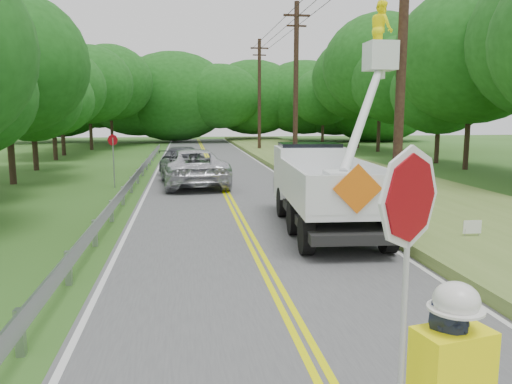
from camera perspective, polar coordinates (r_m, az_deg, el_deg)
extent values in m
plane|color=#2C5017|center=(7.16, 7.19, -19.64)|extent=(140.00, 140.00, 0.00)
cube|color=#4E4F51|center=(20.41, -3.16, -0.67)|extent=(7.20, 96.00, 0.02)
cube|color=#F6F900|center=(20.40, -3.44, -0.64)|extent=(0.12, 96.00, 0.00)
cube|color=#F6F900|center=(20.42, -2.88, -0.62)|extent=(0.12, 96.00, 0.00)
cube|color=silver|center=(20.41, -12.86, -0.84)|extent=(0.12, 96.00, 0.00)
cube|color=silver|center=(20.99, 6.26, -0.41)|extent=(0.12, 96.00, 0.00)
cube|color=#939599|center=(8.06, -25.47, -14.35)|extent=(0.12, 0.14, 0.70)
cube|color=#939599|center=(10.78, -20.73, -8.18)|extent=(0.12, 0.14, 0.70)
cube|color=#939599|center=(13.62, -18.02, -4.51)|extent=(0.12, 0.14, 0.70)
cube|color=#939599|center=(16.52, -16.26, -2.11)|extent=(0.12, 0.14, 0.70)
cube|color=#939599|center=(19.45, -15.03, -0.43)|extent=(0.12, 0.14, 0.70)
cube|color=#939599|center=(22.40, -14.13, 0.81)|extent=(0.12, 0.14, 0.70)
cube|color=#939599|center=(25.35, -13.44, 1.76)|extent=(0.12, 0.14, 0.70)
cube|color=#939599|center=(28.32, -12.89, 2.51)|extent=(0.12, 0.14, 0.70)
cube|color=#939599|center=(31.30, -12.44, 3.12)|extent=(0.12, 0.14, 0.70)
cube|color=#939599|center=(34.28, -12.07, 3.62)|extent=(0.12, 0.14, 0.70)
cube|color=#939599|center=(37.26, -11.76, 4.05)|extent=(0.12, 0.14, 0.70)
cube|color=#939599|center=(40.24, -11.50, 4.41)|extent=(0.12, 0.14, 0.70)
cube|color=#939599|center=(43.23, -11.27, 4.72)|extent=(0.12, 0.14, 0.70)
cube|color=#939599|center=(21.37, -14.16, 1.10)|extent=(0.05, 48.00, 0.34)
cylinder|color=black|center=(16.56, 16.37, 14.08)|extent=(0.30, 0.30, 10.00)
cylinder|color=black|center=(30.84, 4.59, 11.87)|extent=(0.30, 0.30, 10.00)
cube|color=black|center=(31.33, 4.70, 19.56)|extent=(1.60, 0.12, 0.12)
cube|color=black|center=(31.23, 4.68, 18.48)|extent=(1.20, 0.10, 0.10)
cylinder|color=black|center=(45.58, 0.39, 10.95)|extent=(0.30, 0.30, 10.00)
cube|color=black|center=(45.92, 0.40, 16.19)|extent=(1.60, 0.12, 0.12)
cube|color=black|center=(45.85, 0.40, 15.45)|extent=(1.20, 0.10, 0.10)
cube|color=#5A7731|center=(22.15, 15.46, 0.14)|extent=(7.00, 96.00, 0.30)
cylinder|color=#332319|center=(27.03, -26.31, 4.38)|extent=(0.32, 0.32, 3.39)
ellipsoid|color=#184C14|center=(27.09, -26.94, 13.13)|extent=(7.90, 7.90, 6.95)
cylinder|color=#332319|center=(33.21, -24.03, 4.46)|extent=(0.32, 0.32, 2.52)
ellipsoid|color=#184C14|center=(33.15, -24.37, 9.77)|extent=(5.88, 5.88, 5.18)
cylinder|color=#332319|center=(40.03, -22.10, 5.28)|extent=(0.32, 0.32, 2.61)
ellipsoid|color=#184C14|center=(39.98, -22.37, 9.84)|extent=(6.09, 6.09, 5.36)
cylinder|color=#332319|center=(44.31, -21.28, 5.99)|extent=(0.32, 0.32, 3.18)
ellipsoid|color=#184C14|center=(44.32, -21.57, 11.00)|extent=(7.42, 7.42, 6.53)
cylinder|color=#332319|center=(50.30, -18.43, 6.65)|extent=(0.32, 0.32, 3.58)
ellipsoid|color=#184C14|center=(50.35, -18.68, 11.62)|extent=(8.35, 8.35, 7.35)
cylinder|color=#332319|center=(56.07, -16.23, 7.10)|extent=(0.32, 0.32, 3.89)
ellipsoid|color=#184C14|center=(56.15, -16.45, 11.95)|extent=(9.08, 9.08, 7.99)
cylinder|color=#332319|center=(33.36, 23.08, 5.83)|extent=(0.32, 0.32, 4.03)
ellipsoid|color=#184C14|center=(33.51, 23.61, 14.25)|extent=(9.39, 9.39, 8.27)
cylinder|color=#332319|center=(36.98, 20.08, 5.36)|extent=(0.32, 0.32, 2.89)
ellipsoid|color=#184C14|center=(36.96, 20.38, 10.82)|extent=(6.73, 6.73, 5.93)
cylinder|color=#332319|center=(43.71, 16.07, 6.49)|extent=(0.32, 0.32, 3.59)
ellipsoid|color=#184C14|center=(43.77, 16.32, 12.24)|extent=(8.38, 8.38, 7.38)
cylinder|color=#332319|center=(46.81, 13.91, 7.25)|extent=(0.32, 0.32, 4.47)
ellipsoid|color=#184C14|center=(46.99, 14.17, 13.92)|extent=(10.43, 10.43, 9.18)
cylinder|color=#332319|center=(51.24, 11.62, 7.21)|extent=(0.32, 0.32, 4.03)
ellipsoid|color=#184C14|center=(51.34, 11.79, 12.71)|extent=(9.40, 9.40, 8.27)
cylinder|color=#332319|center=(56.56, 7.65, 6.97)|extent=(0.32, 0.32, 3.07)
ellipsoid|color=#184C14|center=(56.56, 7.74, 10.78)|extent=(7.17, 7.17, 6.31)
ellipsoid|color=#184C14|center=(64.31, -25.95, 9.93)|extent=(10.94, 8.21, 8.21)
ellipsoid|color=#184C14|center=(65.84, -21.90, 10.14)|extent=(13.16, 9.87, 9.87)
ellipsoid|color=#184C14|center=(64.22, -17.73, 10.40)|extent=(10.16, 7.62, 7.62)
ellipsoid|color=#184C14|center=(62.75, -13.45, 10.62)|extent=(12.63, 9.48, 9.48)
ellipsoid|color=#184C14|center=(62.25, -9.42, 10.76)|extent=(14.40, 10.80, 10.80)
ellipsoid|color=#184C14|center=(60.63, -4.21, 10.90)|extent=(10.24, 7.68, 7.68)
ellipsoid|color=#184C14|center=(64.48, -0.27, 10.81)|extent=(12.58, 9.44, 9.44)
ellipsoid|color=#184C14|center=(64.88, 5.59, 10.76)|extent=(12.48, 9.36, 9.36)
ellipsoid|color=#184C14|center=(65.06, 9.19, 10.68)|extent=(12.83, 9.62, 9.62)
ellipsoid|color=#184C14|center=(64.72, 13.77, 10.55)|extent=(15.15, 11.36, 11.36)
cube|color=#FFF70C|center=(4.49, 21.59, -17.94)|extent=(0.66, 0.48, 0.59)
ellipsoid|color=white|center=(4.28, 22.01, -11.44)|extent=(0.36, 0.36, 0.29)
cylinder|color=#B7B7B7|center=(4.29, 16.28, -19.79)|extent=(0.04, 0.04, 2.73)
cylinder|color=maroon|center=(3.82, 17.21, -0.62)|extent=(0.66, 0.46, 0.78)
cylinder|color=black|center=(12.17, 5.80, -4.93)|extent=(0.37, 0.99, 0.97)
cylinder|color=black|center=(12.68, 14.90, -4.62)|extent=(0.37, 0.99, 0.97)
cylinder|color=black|center=(14.13, 4.37, -2.96)|extent=(0.37, 0.99, 0.97)
cylinder|color=black|center=(14.57, 12.30, -2.78)|extent=(0.37, 0.99, 0.97)
cylinder|color=black|center=(16.59, 3.05, -1.16)|extent=(0.37, 0.99, 0.97)
cylinder|color=black|center=(16.97, 9.87, -1.06)|extent=(0.37, 0.99, 0.97)
cube|color=black|center=(14.59, 8.14, -2.36)|extent=(2.56, 6.62, 0.25)
cube|color=white|center=(13.82, 8.81, -0.87)|extent=(2.64, 4.81, 0.22)
cube|color=white|center=(13.53, 4.13, 1.18)|extent=(0.37, 4.66, 0.91)
cube|color=white|center=(14.04, 13.43, 1.24)|extent=(0.37, 4.66, 0.91)
cube|color=white|center=(11.52, 11.47, -0.34)|extent=(2.33, 0.22, 0.91)
cube|color=white|center=(17.12, 6.23, 2.10)|extent=(2.41, 2.08, 1.83)
cube|color=black|center=(17.25, 6.15, 4.36)|extent=(2.11, 1.45, 0.76)
cube|color=white|center=(12.67, 10.01, 0.53)|extent=(0.97, 0.97, 0.81)
cube|color=white|center=(16.31, 14.08, 14.89)|extent=(0.86, 0.86, 0.86)
imported|color=#FFF70C|center=(16.41, 14.20, 17.69)|extent=(0.62, 0.80, 1.65)
cube|color=orange|center=(11.43, 11.58, 0.36)|extent=(1.15, 0.12, 1.15)
imported|color=silver|center=(24.00, -7.27, 2.85)|extent=(3.44, 6.53, 1.75)
imported|color=#3D4046|center=(29.83, -8.37, 3.77)|extent=(2.92, 5.45, 1.50)
cylinder|color=#939599|center=(23.97, -16.03, 3.23)|extent=(0.06, 0.06, 2.34)
cylinder|color=maroon|center=(23.89, -16.14, 5.76)|extent=(0.43, 0.36, 0.53)
cube|color=white|center=(13.99, 23.58, -3.69)|extent=(0.49, 0.04, 0.34)
cylinder|color=#939599|center=(13.95, 22.82, -4.91)|extent=(0.02, 0.02, 0.49)
cylinder|color=#939599|center=(14.15, 24.18, -4.81)|extent=(0.02, 0.02, 0.49)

